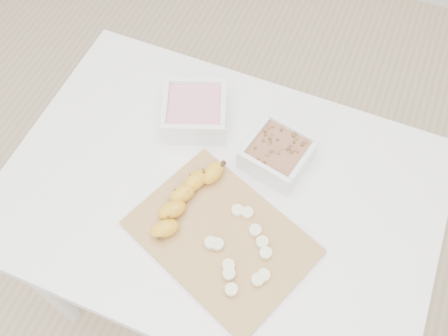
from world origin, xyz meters
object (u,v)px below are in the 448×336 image
at_px(table, 219,209).
at_px(bowl_yogurt, 195,111).
at_px(cutting_board, 221,237).
at_px(banana, 185,200).
at_px(bowl_granola, 278,153).

xyz_separation_m(table, bowl_yogurt, (-0.13, 0.16, 0.13)).
relative_size(bowl_yogurt, cutting_board, 0.53).
height_order(cutting_board, banana, banana).
xyz_separation_m(table, bowl_granola, (0.09, 0.13, 0.13)).
distance_m(bowl_yogurt, cutting_board, 0.33).
distance_m(cutting_board, banana, 0.11).
relative_size(bowl_yogurt, banana, 0.88).
distance_m(bowl_yogurt, bowl_granola, 0.23).
bearing_deg(bowl_yogurt, table, -50.94).
bearing_deg(banana, table, 75.45).
relative_size(table, cutting_board, 2.69).
bearing_deg(bowl_granola, banana, -127.72).
distance_m(table, bowl_yogurt, 0.25).
bearing_deg(table, cutting_board, -64.86).
distance_m(bowl_granola, banana, 0.24).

